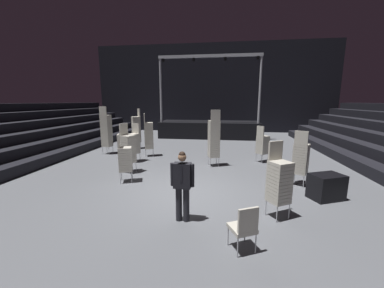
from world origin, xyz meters
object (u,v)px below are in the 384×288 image
object	(u,v)px
chair_stack_rear_centre	(125,158)
chair_stack_aisle_left	(149,135)
man_with_tie	(182,183)
chair_stack_mid_left	(214,138)
chair_stack_mid_centre	(279,181)
chair_stack_rear_left	(106,130)
loose_chair_near_man	(244,226)
chair_stack_aisle_right	(134,143)
equipment_road_case	(326,187)
chair_stack_mid_right	(128,148)
chair_stack_front_right	(136,129)
chair_stack_front_left	(301,158)
stage_riser	(209,128)
chair_stack_rear_right	(263,144)

from	to	relation	value
chair_stack_rear_centre	chair_stack_aisle_left	bearing A→B (deg)	166.83
man_with_tie	chair_stack_mid_left	distance (m)	4.86
man_with_tie	chair_stack_mid_centre	distance (m)	2.33
man_with_tie	chair_stack_rear_left	distance (m)	8.33
man_with_tie	loose_chair_near_man	xyz separation A→B (m)	(1.35, -0.96, -0.43)
chair_stack_aisle_right	equipment_road_case	bearing A→B (deg)	179.46
equipment_road_case	loose_chair_near_man	xyz separation A→B (m)	(-2.58, -2.76, 0.16)
chair_stack_mid_right	chair_stack_aisle_left	xyz separation A→B (m)	(-0.08, 2.76, 0.13)
loose_chair_near_man	chair_stack_front_right	bearing A→B (deg)	96.01
chair_stack_front_left	chair_stack_aisle_left	distance (m)	7.21
stage_riser	chair_stack_rear_centre	size ratio (longest dim) A/B	4.50
stage_riser	chair_stack_rear_centre	distance (m)	10.85
chair_stack_front_left	chair_stack_front_right	size ratio (longest dim) A/B	0.79
chair_stack_mid_centre	equipment_road_case	bearing A→B (deg)	-172.65
chair_stack_rear_left	chair_stack_aisle_right	world-z (taller)	chair_stack_rear_left
chair_stack_mid_centre	chair_stack_aisle_left	size ratio (longest dim) A/B	0.85
chair_stack_rear_left	chair_stack_rear_right	size ratio (longest dim) A/B	1.50
man_with_tie	chair_stack_front_right	bearing A→B (deg)	-60.04
chair_stack_aisle_left	chair_stack_front_right	bearing A→B (deg)	-161.38
chair_stack_front_right	chair_stack_mid_right	distance (m)	4.73
chair_stack_aisle_right	chair_stack_rear_right	bearing A→B (deg)	-149.10
chair_stack_rear_right	man_with_tie	bearing A→B (deg)	-62.79
chair_stack_mid_left	equipment_road_case	xyz separation A→B (m)	(3.42, -3.02, -0.87)
chair_stack_mid_right	equipment_road_case	size ratio (longest dim) A/B	2.18
chair_stack_mid_right	chair_stack_front_right	bearing A→B (deg)	-140.68
chair_stack_front_left	equipment_road_case	size ratio (longest dim) A/B	2.09
chair_stack_front_left	chair_stack_rear_left	size ratio (longest dim) A/B	0.73
chair_stack_front_left	chair_stack_mid_right	bearing A→B (deg)	-154.52
chair_stack_front_right	loose_chair_near_man	distance (m)	10.53
chair_stack_mid_right	chair_stack_aisle_right	world-z (taller)	chair_stack_mid_right
stage_riser	loose_chair_near_man	bearing A→B (deg)	-83.63
chair_stack_rear_centre	chair_stack_front_left	bearing A→B (deg)	75.64
stage_riser	chair_stack_aisle_right	xyz separation A→B (m)	(-3.04, -7.94, 0.18)
man_with_tie	equipment_road_case	xyz separation A→B (m)	(3.93, 1.80, -0.59)
chair_stack_mid_right	equipment_road_case	world-z (taller)	chair_stack_mid_right
chair_stack_aisle_left	chair_stack_aisle_right	bearing A→B (deg)	-35.92
chair_stack_mid_right	chair_stack_front_left	bearing A→B (deg)	106.93
loose_chair_near_man	chair_stack_rear_left	bearing A→B (deg)	106.02
stage_riser	equipment_road_case	distance (m)	11.92
stage_riser	chair_stack_mid_centre	distance (m)	12.72
chair_stack_mid_right	equipment_road_case	xyz separation A→B (m)	(6.75, -1.63, -0.61)
chair_stack_mid_left	stage_riser	bearing A→B (deg)	76.17
chair_stack_front_right	chair_stack_rear_left	bearing A→B (deg)	108.37
chair_stack_front_left	loose_chair_near_man	size ratio (longest dim) A/B	1.99
stage_riser	chair_stack_rear_right	size ratio (longest dim) A/B	4.50
man_with_tie	chair_stack_mid_right	distance (m)	4.44
chair_stack_aisle_left	man_with_tie	bearing A→B (deg)	5.90
stage_riser	chair_stack_front_right	world-z (taller)	stage_riser
chair_stack_mid_right	chair_stack_mid_centre	distance (m)	5.88
chair_stack_rear_centre	equipment_road_case	distance (m)	6.45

